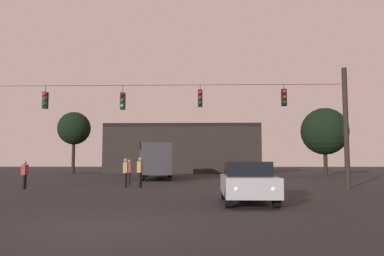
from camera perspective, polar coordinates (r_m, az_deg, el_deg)
The scene contains 11 objects.
ground_plane at distance 33.62m, azimuth -2.45°, elevation -7.60°, with size 168.00×168.00×0.00m, color black.
overhead_signal_span at distance 21.84m, azimuth -4.56°, elevation 1.21°, with size 21.01×0.44×6.81m.
city_bus at distance 35.10m, azimuth -5.16°, elevation -4.43°, with size 3.57×11.19×3.00m.
car_near_right at distance 14.47m, azimuth 8.17°, elevation -7.83°, with size 1.82×4.35×1.52m.
pedestrian_crossing_left at distance 23.76m, azimuth -23.53°, elevation -6.16°, with size 0.28×0.38×1.56m.
pedestrian_crossing_center at distance 23.09m, azimuth -7.68°, elevation -6.22°, with size 0.35×0.42×1.78m.
pedestrian_crossing_right at distance 23.52m, azimuth -9.81°, elevation -6.27°, with size 0.25×0.37×1.72m.
pedestrian_near_bus at distance 25.55m, azimuth -9.28°, elevation -6.26°, with size 0.27×0.38×1.66m.
corner_building at distance 55.42m, azimuth -1.19°, elevation -3.23°, with size 20.36×12.74×6.49m.
tree_left_silhouette at distance 52.16m, azimuth -17.06°, elevation -0.07°, with size 4.23×4.23×7.96m.
tree_behind_building at distance 43.46m, azimuth 19.04°, elevation -0.48°, with size 5.00×5.00×7.26m.
Camera 1 is at (2.37, -9.00, 1.52)m, focal length 36.02 mm.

